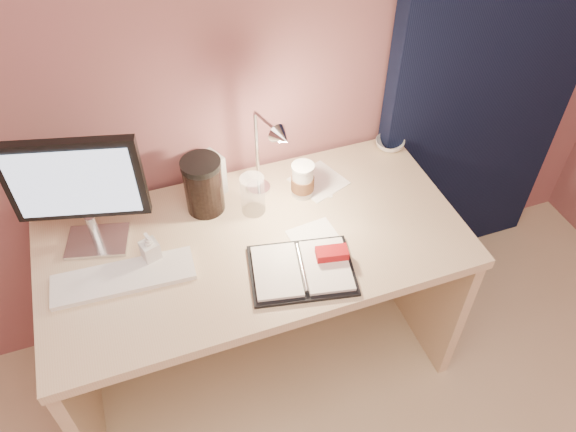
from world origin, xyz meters
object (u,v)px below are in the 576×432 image
object	(u,v)px
desk	(251,266)
dark_jar	(204,188)
keyboard	(124,277)
bowl	(390,144)
planner	(304,268)
clear_cup	(253,195)
monitor	(78,185)
lotion_bottle	(150,248)
desk_lamp	(257,157)
product_box	(208,176)
coffee_cup	(303,181)

from	to	relation	value
desk	dark_jar	xyz separation A→B (m)	(-0.11, 0.12, 0.32)
desk	dark_jar	world-z (taller)	dark_jar
keyboard	bowl	distance (m)	1.12
planner	clear_cup	distance (m)	0.33
monitor	dark_jar	distance (m)	0.41
clear_cup	dark_jar	size ratio (longest dim) A/B	0.79
lotion_bottle	keyboard	bearing A→B (deg)	-153.53
keyboard	bowl	xyz separation A→B (m)	(1.07, 0.31, 0.01)
bowl	desk_lamp	xyz separation A→B (m)	(-0.58, -0.14, 0.21)
keyboard	lotion_bottle	distance (m)	0.12
lotion_bottle	desk_lamp	size ratio (longest dim) A/B	0.33
desk	product_box	world-z (taller)	product_box
coffee_cup	dark_jar	size ratio (longest dim) A/B	0.72
clear_cup	desk	bearing A→B (deg)	-125.23
keyboard	coffee_cup	xyz separation A→B (m)	(0.66, 0.18, 0.05)
bowl	planner	bearing A→B (deg)	-138.90
coffee_cup	product_box	bearing A→B (deg)	159.50
lotion_bottle	desk_lamp	world-z (taller)	desk_lamp
monitor	clear_cup	xyz separation A→B (m)	(0.53, -0.03, -0.18)
coffee_cup	lotion_bottle	size ratio (longest dim) A/B	1.13
bowl	product_box	xyz separation A→B (m)	(-0.73, -0.02, 0.06)
coffee_cup	lotion_bottle	xyz separation A→B (m)	(-0.56, -0.13, -0.00)
desk	monitor	distance (m)	0.69
dark_jar	coffee_cup	bearing A→B (deg)	-8.07
clear_cup	lotion_bottle	bearing A→B (deg)	-163.79
desk	clear_cup	world-z (taller)	clear_cup
desk_lamp	bowl	bearing A→B (deg)	-2.67
keyboard	desk_lamp	xyz separation A→B (m)	(0.49, 0.17, 0.21)
keyboard	coffee_cup	size ratio (longest dim) A/B	3.28
monitor	product_box	distance (m)	0.45
desk	desk_lamp	size ratio (longest dim) A/B	3.93
desk	coffee_cup	bearing A→B (deg)	18.47
monitor	clear_cup	world-z (taller)	monitor
planner	desk_lamp	xyz separation A→B (m)	(-0.05, 0.32, 0.21)
lotion_bottle	planner	bearing A→B (deg)	-24.95
coffee_cup	clear_cup	world-z (taller)	clear_cup
product_box	monitor	bearing A→B (deg)	171.36
keyboard	coffee_cup	bearing A→B (deg)	18.27
monitor	keyboard	bearing A→B (deg)	-58.04
desk	lotion_bottle	size ratio (longest dim) A/B	11.98
coffee_cup	lotion_bottle	world-z (taller)	coffee_cup
keyboard	monitor	bearing A→B (deg)	110.97
keyboard	clear_cup	distance (m)	0.50
coffee_cup	lotion_bottle	distance (m)	0.57
keyboard	clear_cup	bearing A→B (deg)	21.68
coffee_cup	clear_cup	distance (m)	0.19
clear_cup	desk_lamp	size ratio (longest dim) A/B	0.41
clear_cup	monitor	bearing A→B (deg)	177.27
planner	product_box	size ratio (longest dim) A/B	2.32
desk	desk_lamp	distance (m)	0.46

